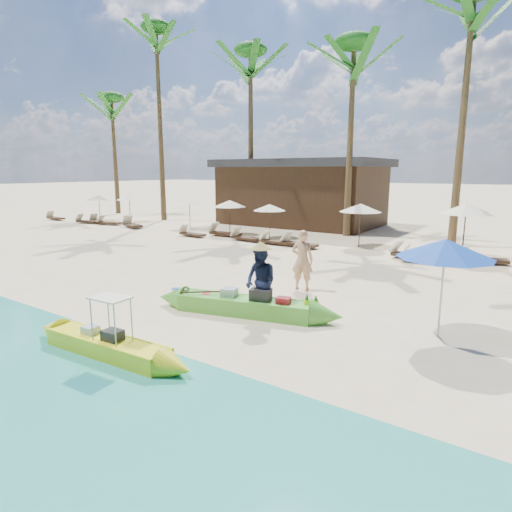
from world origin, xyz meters
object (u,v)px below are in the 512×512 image
Objects in this scene: yellow_canoe at (107,345)px; tourist at (302,260)px; green_canoe at (244,305)px; blue_umbrella at (445,249)px.

tourist reaches higher than yellow_canoe.
green_canoe is 4.85m from blue_umbrella.
yellow_canoe is at bearing -137.36° from blue_umbrella.
blue_umbrella is (5.17, 4.76, 1.75)m from yellow_canoe.
tourist is at bearing 73.32° from green_canoe.
green_canoe is at bearing 73.54° from yellow_canoe.
tourist reaches higher than green_canoe.
tourist is (0.91, 6.35, 0.72)m from yellow_canoe.
yellow_canoe is 7.24m from blue_umbrella.
blue_umbrella reaches higher than yellow_canoe.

